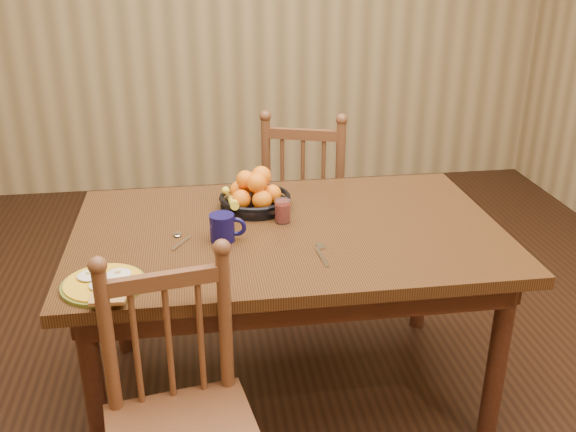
{
  "coord_description": "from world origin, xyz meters",
  "views": [
    {
      "loc": [
        -0.32,
        -2.17,
        1.76
      ],
      "look_at": [
        0.0,
        0.0,
        0.8
      ],
      "focal_mm": 40.0,
      "sensor_mm": 36.0,
      "label": 1
    }
  ],
  "objects": [
    {
      "name": "room",
      "position": [
        0.0,
        0.0,
        1.35
      ],
      "size": [
        4.52,
        5.02,
        2.72
      ],
      "color": "black",
      "rests_on": "ground"
    },
    {
      "name": "dining_table",
      "position": [
        0.0,
        0.0,
        0.67
      ],
      "size": [
        1.6,
        1.0,
        0.75
      ],
      "color": "black",
      "rests_on": "ground"
    },
    {
      "name": "chair_far",
      "position": [
        0.22,
        0.87,
        0.48
      ],
      "size": [
        0.55,
        0.54,
        0.98
      ],
      "rotation": [
        0.0,
        0.0,
        2.83
      ],
      "color": "#542C19",
      "rests_on": "ground"
    },
    {
      "name": "chair_near",
      "position": [
        -0.41,
        -0.67,
        0.45
      ],
      "size": [
        0.49,
        0.47,
        0.93
      ],
      "rotation": [
        0.0,
        0.0,
        0.17
      ],
      "color": "#542C19",
      "rests_on": "ground"
    },
    {
      "name": "breakfast_plate",
      "position": [
        -0.63,
        -0.35,
        0.76
      ],
      "size": [
        0.26,
        0.29,
        0.04
      ],
      "color": "#59601E",
      "rests_on": "dining_table"
    },
    {
      "name": "fork",
      "position": [
        0.08,
        -0.23,
        0.75
      ],
      "size": [
        0.04,
        0.18,
        0.0
      ],
      "rotation": [
        0.0,
        0.0,
        0.07
      ],
      "color": "silver",
      "rests_on": "dining_table"
    },
    {
      "name": "spoon",
      "position": [
        -0.41,
        -0.03,
        0.75
      ],
      "size": [
        0.07,
        0.15,
        0.01
      ],
      "rotation": [
        0.0,
        0.0,
        -0.55
      ],
      "color": "silver",
      "rests_on": "dining_table"
    },
    {
      "name": "coffee_mug",
      "position": [
        -0.24,
        -0.07,
        0.8
      ],
      "size": [
        0.13,
        0.09,
        0.1
      ],
      "color": "#0D0A37",
      "rests_on": "dining_table"
    },
    {
      "name": "juice_glass",
      "position": [
        -0.01,
        0.06,
        0.79
      ],
      "size": [
        0.06,
        0.06,
        0.09
      ],
      "color": "silver",
      "rests_on": "dining_table"
    },
    {
      "name": "fruit_bowl",
      "position": [
        -0.11,
        0.22,
        0.81
      ],
      "size": [
        0.29,
        0.29,
        0.17
      ],
      "color": "black",
      "rests_on": "dining_table"
    }
  ]
}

